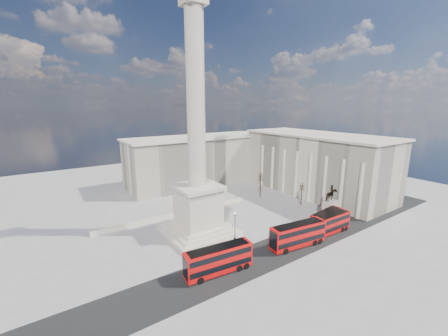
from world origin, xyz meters
name	(u,v)px	position (x,y,z in m)	size (l,w,h in m)	color
ground	(210,242)	(0.00, 0.00, 0.00)	(180.00, 180.00, 0.00)	gray
asphalt_road	(262,256)	(5.00, -10.00, 0.00)	(120.00, 9.00, 0.01)	black
nelsons_column	(197,175)	(0.00, 5.00, 12.92)	(14.00, 14.00, 49.85)	beige
balustrade_wall	(177,214)	(0.00, 16.00, 0.55)	(40.00, 0.60, 1.10)	beige
building_east	(316,163)	(45.00, 10.00, 9.32)	(19.00, 46.00, 18.60)	beige
building_northeast	(200,160)	(20.00, 40.00, 8.32)	(51.00, 17.00, 16.60)	beige
red_bus_a	(219,259)	(-4.37, -9.90, 2.45)	(11.74, 3.78, 4.68)	#C20A09
red_bus_b	(298,235)	(13.24, -11.19, 2.51)	(12.07, 4.22, 4.79)	#C20A09
red_bus_c	(326,219)	(25.08, -8.86, 2.07)	(9.94, 3.39, 3.95)	#C20A09
red_bus_d	(330,223)	(23.30, -11.18, 2.29)	(10.79, 2.73, 4.36)	#C20A09
victorian_lamp	(235,224)	(4.58, -2.12, 3.59)	(0.52, 0.52, 6.10)	black
equestrian_statue	(330,207)	(30.32, -6.19, 3.00)	(4.14, 3.10, 8.58)	beige
bare_tree_near	(353,184)	(40.85, -5.39, 7.00)	(2.03, 2.03, 8.88)	#332319
bare_tree_mid	(302,187)	(31.99, 4.04, 5.28)	(1.77, 1.77, 6.70)	#332319
bare_tree_far	(261,176)	(26.95, 15.43, 6.48)	(2.01, 2.01, 8.22)	#332319
pedestrian_walking	(273,236)	(11.25, -6.50, 0.89)	(0.65, 0.43, 1.78)	black
pedestrian_standing	(326,217)	(28.57, -6.50, 0.91)	(0.89, 0.69, 1.82)	black
pedestrian_crossing	(233,229)	(6.03, 0.69, 0.88)	(1.04, 0.43, 1.77)	black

